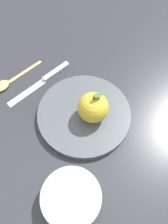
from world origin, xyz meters
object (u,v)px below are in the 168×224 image
at_px(spoon, 6,83).
at_px(side_bowl, 71,198).
at_px(dinner_plate, 84,114).
at_px(apple, 93,108).
at_px(knife, 45,79).

bearing_deg(spoon, side_bowl, -81.13).
relative_size(dinner_plate, apple, 2.66).
height_order(apple, spoon, apple).
bearing_deg(apple, spoon, 132.17).
xyz_separation_m(apple, side_bowl, (-0.12, -0.16, -0.03)).
xyz_separation_m(knife, spoon, (-0.10, 0.03, 0.00)).
distance_m(apple, knife, 0.19).
xyz_separation_m(dinner_plate, apple, (0.02, -0.02, 0.04)).
height_order(dinner_plate, spoon, dinner_plate).
bearing_deg(dinner_plate, knife, 110.28).
bearing_deg(apple, side_bowl, -126.77).
bearing_deg(side_bowl, spoon, 98.87).
bearing_deg(side_bowl, knife, 81.48).
distance_m(dinner_plate, side_bowl, 0.21).
relative_size(apple, side_bowl, 0.73).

